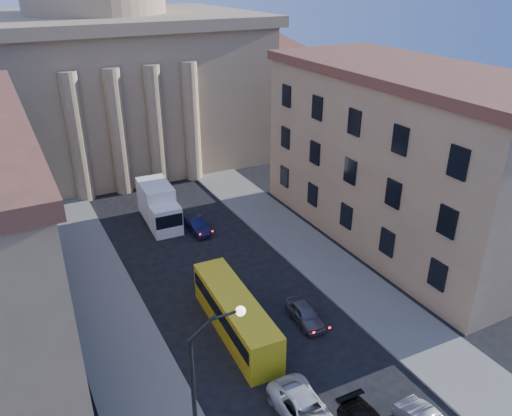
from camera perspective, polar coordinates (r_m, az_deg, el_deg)
The scene contains 10 objects.
sidewalk_left at distance 33.32m, azimuth -14.87°, elevation -15.42°, with size 5.00×60.00×0.15m, color #63615A.
sidewalk_right at distance 39.20m, azimuth 10.06°, elevation -7.97°, with size 5.00×60.00×0.15m, color #63615A.
church at distance 64.67m, azimuth -17.08°, elevation 15.94°, with size 68.02×28.76×36.60m.
building_right at distance 43.87m, azimuth 16.53°, elevation 5.80°, with size 11.60×26.60×14.70m.
street_lamp at distance 22.90m, azimuth -5.87°, elevation -19.52°, with size 2.62×0.44×8.83m.
car_left_mid at distance 28.12m, azimuth 5.65°, elevation -22.17°, with size 2.33×5.06×1.41m, color silver.
car_right_far at distance 34.35m, azimuth 5.61°, elevation -11.93°, with size 1.48×3.68×1.25m, color #535258.
car_right_distant at distance 45.43m, azimuth -6.78°, elevation -1.94°, with size 1.35×3.86×1.27m, color black.
city_bus at distance 32.84m, azimuth -2.39°, elevation -11.97°, with size 2.71×9.83×2.74m.
box_truck at distance 47.09m, azimuth -11.03°, elevation 0.23°, with size 2.88×6.69×3.61m.
Camera 1 is at (-12.54, -7.25, 21.44)m, focal length 35.00 mm.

